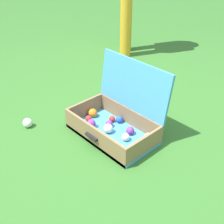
{
  "coord_description": "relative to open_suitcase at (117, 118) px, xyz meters",
  "views": [
    {
      "loc": [
        1.2,
        -1.17,
        1.26
      ],
      "look_at": [
        -0.01,
        -0.04,
        0.2
      ],
      "focal_mm": 46.37,
      "sensor_mm": 36.0,
      "label": 1
    }
  ],
  "objects": [
    {
      "name": "stray_ball_on_grass",
      "position": [
        -0.5,
        -0.44,
        -0.08
      ],
      "size": [
        0.07,
        0.07,
        0.07
      ],
      "primitive_type": "sphere",
      "color": "white",
      "rests_on": "ground"
    },
    {
      "name": "open_suitcase",
      "position": [
        0.0,
        0.0,
        0.0
      ],
      "size": [
        0.62,
        0.44,
        0.51
      ],
      "color": "#4799C6",
      "rests_on": "ground"
    },
    {
      "name": "ground_plane",
      "position": [
        0.02,
        -0.01,
        -0.12
      ],
      "size": [
        16.0,
        16.0,
        0.0
      ],
      "primitive_type": "plane",
      "color": "#336B28"
    }
  ]
}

